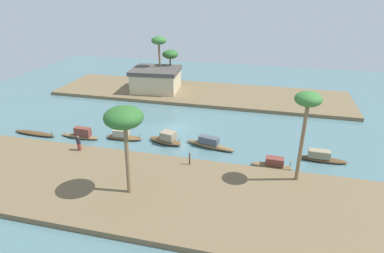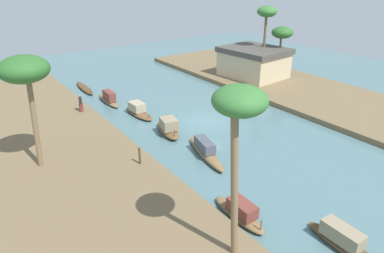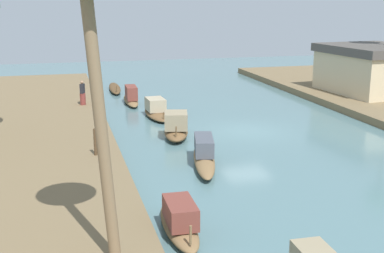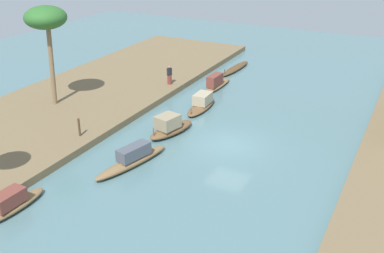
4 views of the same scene
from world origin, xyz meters
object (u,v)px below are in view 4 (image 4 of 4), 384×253
person_on_near_bank (170,76)px  sampan_midstream (202,103)px  palm_tree_left_near (46,20)px  sampan_with_tall_canopy (133,159)px  sampan_downstream_large (236,68)px  sampan_with_red_awning (170,127)px  sampan_foreground (12,203)px  mooring_post (79,127)px  sampan_upstream_small (216,83)px

person_on_near_bank → sampan_midstream: bearing=81.1°
person_on_near_bank → palm_tree_left_near: bearing=-11.1°
person_on_near_bank → palm_tree_left_near: (7.69, -5.21, 5.50)m
sampan_with_tall_canopy → sampan_downstream_large: size_ratio=1.02×
sampan_with_tall_canopy → palm_tree_left_near: bearing=-101.9°
sampan_with_red_awning → sampan_foreground: bearing=0.4°
sampan_with_tall_canopy → palm_tree_left_near: 12.41m
sampan_midstream → palm_tree_left_near: palm_tree_left_near is taller
sampan_with_red_awning → palm_tree_left_near: bearing=-76.5°
sampan_foreground → sampan_midstream: bearing=173.3°
sampan_foreground → sampan_midstream: 16.14m
sampan_with_red_awning → palm_tree_left_near: (0.10, -9.57, 6.10)m
mooring_post → sampan_downstream_large: bearing=171.2°
person_on_near_bank → sampan_with_red_awning: bearing=52.9°
sampan_with_red_awning → mooring_post: (3.67, -4.41, 0.53)m
sampan_foreground → sampan_midstream: (-15.97, 2.33, -0.00)m
sampan_foreground → person_on_near_bank: size_ratio=2.39×
sampan_upstream_small → person_on_near_bank: person_on_near_bank is taller
sampan_downstream_large → sampan_upstream_small: bearing=8.1°
sampan_downstream_large → sampan_with_red_awning: 15.10m
sampan_with_tall_canopy → sampan_with_red_awning: (-4.64, -0.18, 0.09)m
person_on_near_bank → mooring_post: 11.25m
sampan_midstream → sampan_upstream_small: bearing=-171.2°
sampan_with_tall_canopy → sampan_downstream_large: (-19.65, -1.71, -0.24)m
sampan_upstream_small → sampan_downstream_large: size_ratio=0.87×
sampan_with_red_awning → person_on_near_bank: (-7.58, -4.37, 0.60)m
sampan_with_tall_canopy → person_on_near_bank: bearing=-146.5°
mooring_post → palm_tree_left_near: (-3.56, -5.16, 5.57)m
sampan_downstream_large → palm_tree_left_near: size_ratio=0.75×
sampan_with_red_awning → sampan_foreground: 11.30m
sampan_upstream_small → sampan_foreground: sampan_upstream_small is taller
person_on_near_bank → palm_tree_left_near: 10.79m
sampan_upstream_small → sampan_with_tall_canopy: 14.16m
mooring_post → sampan_foreground: bearing=14.9°
sampan_downstream_large → sampan_midstream: size_ratio=1.29×
sampan_downstream_large → person_on_near_bank: size_ratio=3.41×
sampan_upstream_small → sampan_with_tall_canopy: bearing=6.6°
sampan_foreground → mooring_post: bearing=-163.5°
sampan_midstream → mooring_post: size_ratio=3.51×
sampan_upstream_small → mooring_post: mooring_post is taller
sampan_foreground → sampan_with_red_awning: bearing=169.1°
sampan_foreground → palm_tree_left_near: bearing=-145.3°
sampan_upstream_small → sampan_with_red_awning: size_ratio=1.16×
sampan_downstream_large → palm_tree_left_near: palm_tree_left_near is taller
sampan_with_tall_canopy → sampan_with_red_awning: 4.64m
sampan_upstream_small → palm_tree_left_near: (9.58, -8.56, 6.17)m
sampan_downstream_large → person_on_near_bank: bearing=-18.0°
sampan_midstream → mooring_post: (8.60, -4.30, 0.64)m
sampan_upstream_small → sampan_foreground: bearing=-2.3°
sampan_with_tall_canopy → sampan_midstream: (-9.57, -0.30, -0.02)m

